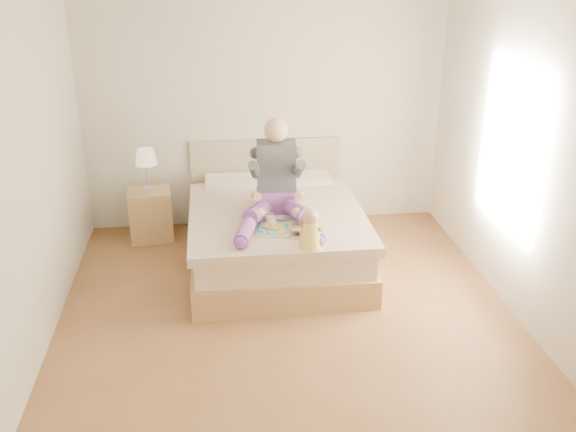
{
  "coord_description": "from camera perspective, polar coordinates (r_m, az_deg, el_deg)",
  "views": [
    {
      "loc": [
        -0.59,
        -4.86,
        3.05
      ],
      "look_at": [
        0.07,
        0.51,
        0.73
      ],
      "focal_mm": 40.0,
      "sensor_mm": 36.0,
      "label": 1
    }
  ],
  "objects": [
    {
      "name": "lamp",
      "position": [
        6.98,
        -12.5,
        4.94
      ],
      "size": [
        0.23,
        0.23,
        0.47
      ],
      "color": "silver",
      "rests_on": "nightstand"
    },
    {
      "name": "room",
      "position": [
        5.15,
        0.83,
        5.86
      ],
      "size": [
        4.02,
        4.22,
        2.71
      ],
      "color": "brown",
      "rests_on": "ground"
    },
    {
      "name": "baby",
      "position": [
        5.5,
        1.99,
        -1.38
      ],
      "size": [
        0.24,
        0.32,
        0.36
      ],
      "rotation": [
        0.0,
        0.0,
        -0.02
      ],
      "color": "#F6E84D",
      "rests_on": "bed"
    },
    {
      "name": "nightstand",
      "position": [
        7.21,
        -12.12,
        0.14
      ],
      "size": [
        0.5,
        0.45,
        0.56
      ],
      "rotation": [
        0.0,
        0.0,
        0.11
      ],
      "color": "#9B7748",
      "rests_on": "ground"
    },
    {
      "name": "bed",
      "position": [
        6.57,
        -1.18,
        -1.33
      ],
      "size": [
        1.7,
        2.18,
        1.0
      ],
      "color": "#9B7748",
      "rests_on": "ground"
    },
    {
      "name": "tray",
      "position": [
        5.86,
        -0.53,
        -1.0
      ],
      "size": [
        0.53,
        0.46,
        0.13
      ],
      "rotation": [
        0.0,
        0.0,
        -0.3
      ],
      "color": "silver",
      "rests_on": "bed"
    },
    {
      "name": "adult",
      "position": [
        6.11,
        -0.98,
        2.53
      ],
      "size": [
        0.8,
        1.15,
        0.94
      ],
      "rotation": [
        0.0,
        0.0,
        -0.07
      ],
      "color": "#783C98",
      "rests_on": "bed"
    }
  ]
}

